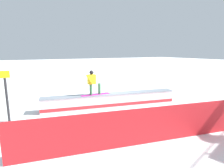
% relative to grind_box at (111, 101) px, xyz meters
% --- Properties ---
extents(ground_plane, '(120.00, 120.00, 0.00)m').
position_rel_grind_box_xyz_m(ground_plane, '(0.00, 0.00, -0.35)').
color(ground_plane, white).
extents(grind_box, '(7.42, 2.05, 0.77)m').
position_rel_grind_box_xyz_m(grind_box, '(0.00, 0.00, 0.00)').
color(grind_box, white).
rests_on(grind_box, ground_plane).
extents(snowboarder, '(1.57, 0.42, 1.32)m').
position_rel_grind_box_xyz_m(snowboarder, '(1.02, -0.18, 1.13)').
color(snowboarder, '#B81B8B').
rests_on(snowboarder, grind_box).
extents(safety_fence, '(10.05, 2.04, 1.26)m').
position_rel_grind_box_xyz_m(safety_fence, '(0.00, 4.24, 0.28)').
color(safety_fence, red).
rests_on(safety_fence, ground_plane).
extents(trail_marker, '(0.40, 0.10, 2.26)m').
position_rel_grind_box_xyz_m(trail_marker, '(4.98, -0.20, 0.85)').
color(trail_marker, '#262628').
rests_on(trail_marker, ground_plane).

